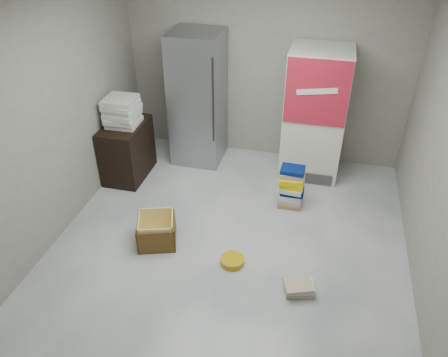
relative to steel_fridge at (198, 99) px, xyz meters
The scene contains 10 objects.
ground 2.50m from the steel_fridge, 67.10° to the right, with size 5.00×5.00×0.00m, color silver.
room_shell 2.46m from the steel_fridge, 67.10° to the right, with size 4.04×5.04×2.82m.
steel_fridge is the anchor object (origin of this frame).
coke_cooler 1.65m from the steel_fridge, ahead, with size 0.80×0.73×1.80m.
wood_shelf 1.23m from the steel_fridge, 138.69° to the right, with size 0.50×0.80×0.80m, color black.
supply_box_stack 1.11m from the steel_fridge, 138.55° to the right, with size 0.43×0.44×0.39m.
phonebook_stack_main 1.87m from the steel_fridge, 31.23° to the right, with size 0.34×0.28×0.55m.
phonebook_stack_side 3.07m from the steel_fridge, 53.34° to the right, with size 0.36×0.32×0.13m.
cardboard_box 2.14m from the steel_fridge, 87.98° to the right, with size 0.54×0.54×0.35m.
bucket_lid 2.52m from the steel_fridge, 64.78° to the right, with size 0.26×0.26×0.07m, color #BD9409.
Camera 1 is at (0.85, -3.40, 3.47)m, focal length 35.00 mm.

